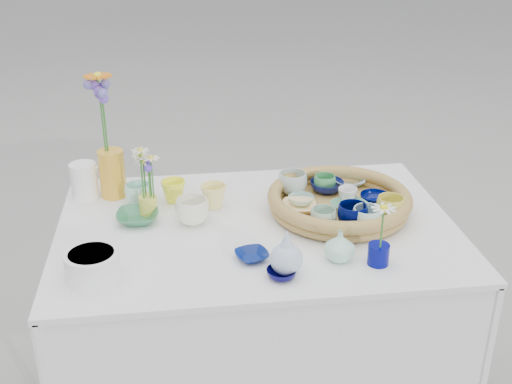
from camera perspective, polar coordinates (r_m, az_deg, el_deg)
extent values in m
imported|color=#0C1550|center=(2.24, 6.32, 0.52)|extent=(0.13, 0.13, 0.04)
imported|color=#020B51|center=(2.18, 10.49, -0.59)|extent=(0.10, 0.10, 0.03)
imported|color=#D1C846|center=(2.08, 11.86, -1.33)|extent=(0.09, 0.09, 0.07)
imported|color=#61A886|center=(2.11, 8.35, -1.34)|extent=(0.15, 0.15, 0.03)
imported|color=#95BAA1|center=(1.99, 6.01, -2.35)|extent=(0.11, 0.11, 0.06)
imported|color=#A0CBC1|center=(2.14, 4.02, -0.74)|extent=(0.11, 0.11, 0.03)
imported|color=#AEC2BD|center=(2.20, 3.27, 0.79)|extent=(0.10, 0.10, 0.08)
imported|color=silver|center=(2.14, 8.13, -0.39)|extent=(0.07, 0.07, 0.06)
imported|color=#98BFD8|center=(2.30, 8.22, 0.95)|extent=(0.11, 0.11, 0.03)
imported|color=#00053B|center=(2.00, 8.56, -2.08)|extent=(0.12, 0.12, 0.07)
imported|color=#FFD48B|center=(2.09, 3.84, -1.36)|extent=(0.13, 0.13, 0.03)
imported|color=silver|center=(2.00, 9.81, -2.33)|extent=(0.11, 0.11, 0.07)
imported|color=#44985B|center=(2.23, 6.12, 0.74)|extent=(0.10, 0.10, 0.06)
imported|color=#FEFF31|center=(2.20, -7.33, 0.07)|extent=(0.09, 0.09, 0.08)
imported|color=#FAED85|center=(2.15, -3.78, -0.37)|extent=(0.11, 0.11, 0.08)
imported|color=#31744C|center=(2.09, -10.47, -2.20)|extent=(0.14, 0.14, 0.03)
imported|color=white|center=(2.05, -5.68, -1.70)|extent=(0.14, 0.14, 0.08)
imported|color=navy|center=(1.86, -0.38, -5.69)|extent=(0.11, 0.11, 0.02)
imported|color=#B2E8D3|center=(2.20, -10.40, -0.17)|extent=(0.12, 0.12, 0.07)
imported|color=#070541|center=(1.77, 2.28, -7.24)|extent=(0.11, 0.11, 0.03)
imported|color=#A6E0C2|center=(1.85, 7.44, -4.76)|extent=(0.11, 0.11, 0.09)
cylinder|color=#010569|center=(1.86, 10.83, -5.46)|extent=(0.06, 0.06, 0.06)
cylinder|color=gold|center=(2.26, -12.65, 1.61)|extent=(0.11, 0.11, 0.17)
cylinder|color=#E7DB4D|center=(2.13, -9.56, -1.17)|extent=(0.06, 0.06, 0.06)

